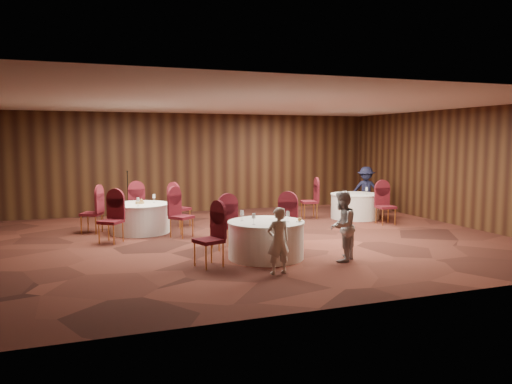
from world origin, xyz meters
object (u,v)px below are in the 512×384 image
object	(u,v)px
table_main	(266,239)
table_right	(355,206)
man_c	(366,190)
mic_stand	(128,206)
woman_b	(342,226)
table_left	(140,218)
woman_a	(278,241)

from	to	relation	value
table_main	table_right	size ratio (longest dim) A/B	1.04
table_main	man_c	world-z (taller)	man_c
mic_stand	man_c	world-z (taller)	man_c
table_right	mic_stand	world-z (taller)	mic_stand
table_right	woman_b	distance (m)	5.48
table_main	table_right	world-z (taller)	same
woman_b	man_c	size ratio (longest dim) A/B	0.92
table_main	woman_b	world-z (taller)	woman_b
table_left	woman_a	size ratio (longest dim) A/B	1.27
table_main	table_left	size ratio (longest dim) A/B	1.02
table_right	woman_a	size ratio (longest dim) A/B	1.24
table_right	woman_b	bearing A→B (deg)	-124.02
table_left	man_c	size ratio (longest dim) A/B	1.01
table_main	mic_stand	world-z (taller)	mic_stand
mic_stand	woman_b	xyz separation A→B (m)	(3.37, -6.60, 0.27)
table_left	woman_a	distance (m)	5.14
table_left	table_right	distance (m)	6.36
mic_stand	man_c	distance (m)	7.41
woman_a	table_right	bearing A→B (deg)	-136.62
woman_b	table_right	bearing A→B (deg)	-167.36
mic_stand	man_c	bearing A→B (deg)	-10.22
woman_a	man_c	distance (m)	7.90
table_main	woman_b	distance (m)	1.52
table_main	mic_stand	bearing A→B (deg)	109.55
woman_a	woman_b	xyz separation A→B (m)	(1.52, 0.44, 0.09)
woman_b	man_c	xyz separation A→B (m)	(3.91, 5.29, 0.06)
table_main	woman_a	size ratio (longest dim) A/B	1.29
woman_a	man_c	bearing A→B (deg)	-137.45
woman_b	man_c	distance (m)	6.58
table_main	man_c	xyz separation A→B (m)	(5.20, 4.54, 0.37)
table_left	table_right	bearing A→B (deg)	1.37
table_left	woman_b	distance (m)	5.49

